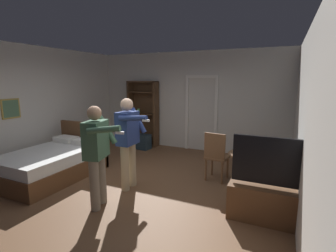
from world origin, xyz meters
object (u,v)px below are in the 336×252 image
(tv_flatscreen, at_px, (273,199))
(side_table, at_px, (248,166))
(bottle_on_table, at_px, (256,149))
(bed, at_px, (54,162))
(bookshelf, at_px, (144,111))
(person_striped_shirt, at_px, (128,137))
(laptop, at_px, (246,151))
(wooden_chair, at_px, (216,154))
(person_blue_shirt, at_px, (97,150))
(suitcase_dark, at_px, (140,141))

(tv_flatscreen, xyz_separation_m, side_table, (-0.48, 0.92, 0.12))
(side_table, distance_m, bottle_on_table, 0.38)
(bed, height_order, bookshelf, bookshelf)
(person_striped_shirt, bearing_deg, bottle_on_table, 18.28)
(bed, relative_size, laptop, 4.94)
(bed, distance_m, bookshelf, 3.16)
(bookshelf, relative_size, wooden_chair, 1.98)
(laptop, relative_size, wooden_chair, 0.41)
(bookshelf, bearing_deg, tv_flatscreen, -37.95)
(wooden_chair, bearing_deg, laptop, -23.91)
(wooden_chair, distance_m, person_striped_shirt, 1.77)
(tv_flatscreen, distance_m, bottle_on_table, 1.02)
(laptop, relative_size, bottle_on_table, 1.41)
(bed, height_order, side_table, bed)
(bed, height_order, person_striped_shirt, person_striped_shirt)
(person_striped_shirt, bearing_deg, person_blue_shirt, -93.60)
(bed, xyz_separation_m, side_table, (3.78, 0.96, 0.17))
(bookshelf, xyz_separation_m, laptop, (3.33, -2.12, -0.31))
(person_striped_shirt, distance_m, suitcase_dark, 2.83)
(bookshelf, bearing_deg, person_blue_shirt, -70.42)
(laptop, bearing_deg, bookshelf, 147.48)
(person_striped_shirt, bearing_deg, suitcase_dark, 116.80)
(bed, bearing_deg, person_blue_shirt, -20.02)
(side_table, relative_size, person_blue_shirt, 0.43)
(bottle_on_table, height_order, wooden_chair, bottle_on_table)
(bookshelf, distance_m, wooden_chair, 3.35)
(bookshelf, height_order, bottle_on_table, bookshelf)
(laptop, distance_m, person_blue_shirt, 2.55)
(wooden_chair, xyz_separation_m, suitcase_dark, (-2.61, 1.42, -0.33))
(wooden_chair, relative_size, person_blue_shirt, 0.61)
(bottle_on_table, bearing_deg, laptop, 168.01)
(side_table, relative_size, bottle_on_table, 2.41)
(person_striped_shirt, bearing_deg, bed, -174.56)
(bottle_on_table, height_order, person_striped_shirt, person_striped_shirt)
(bookshelf, distance_m, laptop, 3.96)
(tv_flatscreen, height_order, wooden_chair, tv_flatscreen)
(wooden_chair, bearing_deg, person_striped_shirt, -143.73)
(wooden_chair, bearing_deg, bottle_on_table, -21.24)
(suitcase_dark, bearing_deg, side_table, -19.65)
(person_blue_shirt, bearing_deg, side_table, 37.48)
(bookshelf, xyz_separation_m, person_blue_shirt, (1.30, -3.67, -0.12))
(person_blue_shirt, xyz_separation_m, suitcase_dark, (-1.18, 3.23, -0.72))
(person_blue_shirt, height_order, person_striped_shirt, person_striped_shirt)
(bed, distance_m, bottle_on_table, 4.05)
(bookshelf, xyz_separation_m, side_table, (3.37, -2.08, -0.58))
(bookshelf, distance_m, person_blue_shirt, 3.89)
(bookshelf, distance_m, person_striped_shirt, 3.18)
(bookshelf, height_order, person_blue_shirt, bookshelf)
(person_blue_shirt, distance_m, person_striped_shirt, 0.80)
(bed, distance_m, wooden_chair, 3.37)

